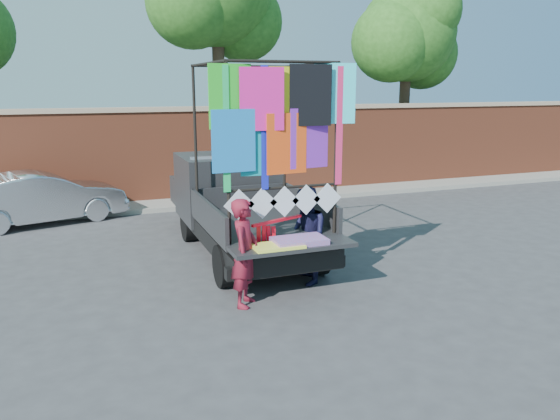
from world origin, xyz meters
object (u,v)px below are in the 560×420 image
object	(u,v)px
sedan	(43,198)
woman	(245,253)
pickup_truck	(235,202)
man	(306,236)

from	to	relation	value
sedan	woman	xyz separation A→B (m)	(3.00, -6.38, 0.20)
woman	pickup_truck	bearing A→B (deg)	17.46
pickup_truck	woman	xyz separation A→B (m)	(-0.73, -3.07, -0.09)
sedan	woman	distance (m)	7.05
sedan	man	xyz separation A→B (m)	(4.21, -5.84, 0.19)
pickup_truck	man	world-z (taller)	pickup_truck
sedan	pickup_truck	bearing A→B (deg)	-147.33
pickup_truck	woman	bearing A→B (deg)	-103.38
man	woman	bearing A→B (deg)	-57.41
woman	sedan	bearing A→B (deg)	56.03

